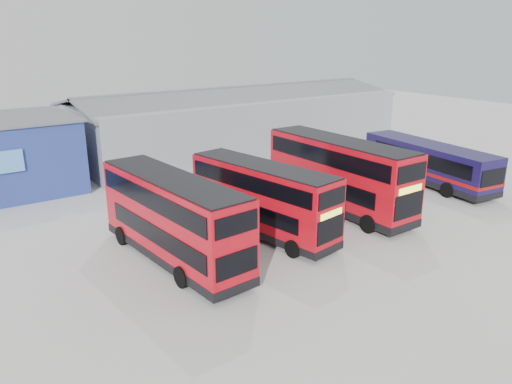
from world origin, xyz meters
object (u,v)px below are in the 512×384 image
double_decker_centre (262,200)px  single_decker_blue (427,164)px  double_decker_right (339,176)px  double_decker_left (173,220)px  maintenance_shed (237,121)px

double_decker_centre → single_decker_blue: (15.53, 0.84, -0.49)m
double_decker_right → single_decker_blue: 9.49m
double_decker_left → double_decker_centre: 5.48m
double_decker_left → single_decker_blue: 21.05m
single_decker_blue → double_decker_centre: bearing=10.7°
double_decker_centre → double_decker_right: double_decker_right is taller
double_decker_left → double_decker_right: double_decker_right is taller
double_decker_left → single_decker_blue: size_ratio=0.91×
maintenance_shed → double_decker_centre: bearing=-119.5°
double_decker_right → double_decker_left: bearing=-176.9°
double_decker_left → double_decker_right: size_ratio=0.95×
double_decker_left → single_decker_blue: (21.01, 1.15, -0.63)m
double_decker_left → single_decker_blue: double_decker_left is taller
maintenance_shed → double_decker_right: (-4.52, -18.38, -0.36)m
maintenance_shed → single_decker_blue: size_ratio=2.72×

